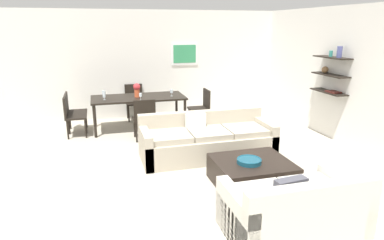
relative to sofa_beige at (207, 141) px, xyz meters
The scene contains 19 objects.
ground_plane 0.46m from the sofa_beige, 110.77° to the right, with size 18.00×18.00×0.00m, color #BCB29E.
back_wall_unit 3.37m from the sofa_beige, 86.87° to the left, with size 8.40×0.09×2.70m.
right_wall_shelf_unit 3.10m from the sofa_beige, ahead, with size 0.34×8.20×2.70m.
sofa_beige is the anchor object (origin of this frame).
loveseat_white 2.58m from the sofa_beige, 85.85° to the right, with size 1.52×0.90×0.78m.
coffee_table 1.32m from the sofa_beige, 77.32° to the right, with size 1.11×0.98×0.38m.
decorative_bowl 1.37m from the sofa_beige, 81.35° to the right, with size 0.36×0.36×0.07m.
dining_table 2.35m from the sofa_beige, 114.50° to the left, with size 2.10×0.97×0.75m.
dining_chair_head 3.16m from the sofa_beige, 107.78° to the left, with size 0.44×0.44×0.88m.
dining_chair_left_far 3.36m from the sofa_beige, 136.07° to the left, with size 0.44×0.44×0.88m.
dining_chair_right_near 1.97m from the sofa_beige, 75.41° to the left, with size 0.44×0.44×0.88m.
dining_chair_foot 1.57m from the sofa_beige, 128.25° to the left, with size 0.44×0.44×0.88m.
dining_chair_left_near 3.08m from the sofa_beige, 141.93° to the left, with size 0.44×0.44×0.88m.
wine_glass_foot 2.03m from the sofa_beige, 119.70° to the left, with size 0.06×0.06×0.16m.
wine_glass_right_near 2.08m from the sofa_beige, 96.01° to the left, with size 0.07×0.07×0.15m.
wine_glass_left_near 2.69m from the sofa_beige, 130.73° to the left, with size 0.07×0.07×0.15m.
wine_glass_left_far 2.87m from the sofa_beige, 127.55° to the left, with size 0.08×0.08×0.16m.
wine_glass_head 2.77m from the sofa_beige, 110.79° to the left, with size 0.07×0.07×0.16m.
centerpiece_vase 2.40m from the sofa_beige, 115.29° to the left, with size 0.16×0.16×0.31m.
Camera 1 is at (-1.72, -5.25, 2.32)m, focal length 32.03 mm.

